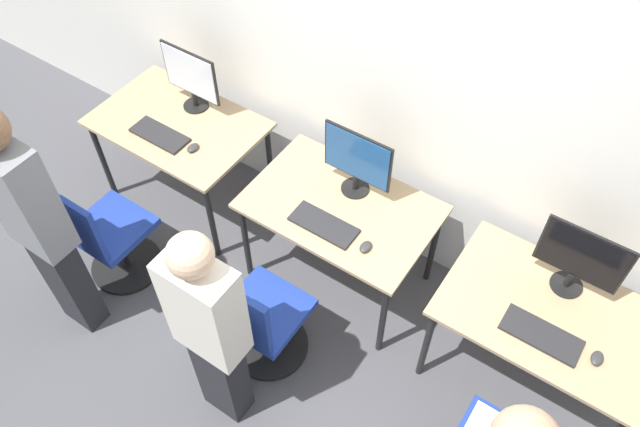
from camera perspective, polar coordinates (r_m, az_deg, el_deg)
name	(u,v)px	position (r m, az deg, el deg)	size (l,w,h in m)	color
ground_plane	(307,314)	(4.13, -1.16, -9.15)	(20.00, 20.00, 0.00)	#4C4C51
wall_back	(392,72)	(3.56, 6.63, 12.76)	(12.00, 0.05, 2.80)	silver
desk_left	(179,131)	(4.37, -12.78, 7.38)	(1.12, 0.74, 0.73)	tan
monitor_left	(191,77)	(4.26, -11.73, 12.10)	(0.44, 0.17, 0.45)	black
keyboard_left	(160,135)	(4.23, -14.44, 6.97)	(0.40, 0.17, 0.02)	#262628
mouse_left	(193,148)	(4.09, -11.55, 5.91)	(0.06, 0.09, 0.03)	#333333
office_chair_left	(108,239)	(4.23, -18.80, -2.24)	(0.48, 0.48, 0.90)	black
person_left	(36,222)	(3.66, -24.52, -0.74)	(0.36, 0.23, 1.74)	#232328
desk_center	(341,214)	(3.76, 1.89, -0.05)	(1.12, 0.74, 0.73)	tan
monitor_center	(357,161)	(3.61, 3.42, 4.85)	(0.44, 0.17, 0.45)	black
keyboard_center	(324,225)	(3.59, 0.34, -1.03)	(0.40, 0.17, 0.02)	#262628
mouse_center	(366,247)	(3.50, 4.20, -3.06)	(0.06, 0.09, 0.03)	#333333
office_chair_center	(261,323)	(3.68, -5.44, -9.93)	(0.48, 0.48, 0.90)	black
person_center	(210,329)	(3.13, -10.00, -10.40)	(0.36, 0.21, 1.58)	#232328
desk_right	(548,321)	(3.55, 20.10, -9.18)	(1.12, 0.74, 0.73)	tan
monitor_right	(581,259)	(3.43, 22.72, -3.86)	(0.44, 0.17, 0.45)	black
keyboard_right	(541,335)	(3.39, 19.56, -10.40)	(0.40, 0.17, 0.02)	#262628
mouse_right	(597,358)	(3.42, 24.01, -12.00)	(0.06, 0.09, 0.03)	#333333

